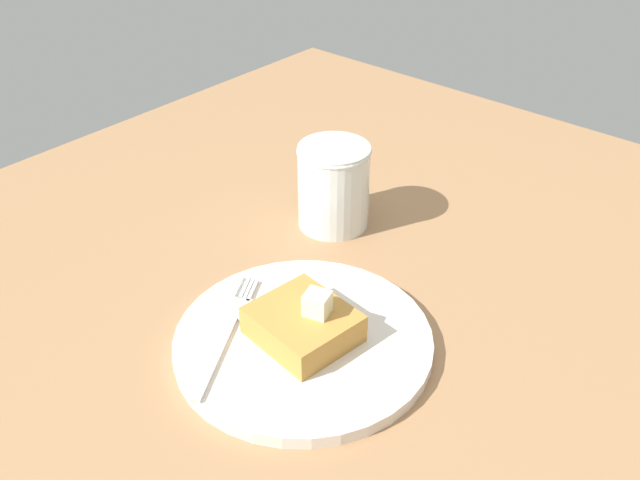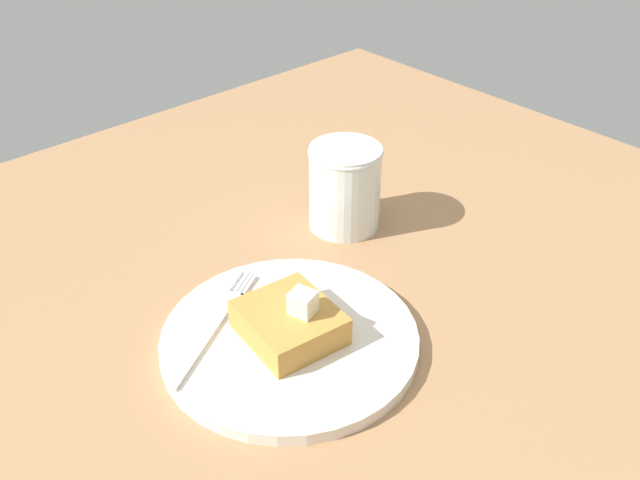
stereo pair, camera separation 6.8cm
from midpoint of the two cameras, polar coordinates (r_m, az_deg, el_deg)
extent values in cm
cube|color=#9F744D|center=(61.31, 6.06, -11.71)|extent=(114.64, 114.64, 1.96)
cylinder|color=silver|center=(62.83, 0.69, -8.08)|extent=(22.59, 22.59, 1.18)
torus|color=#32343B|center=(62.71, 0.69, -7.96)|extent=(22.59, 22.59, 0.80)
cube|color=#BA833A|center=(61.54, 0.70, -6.74)|extent=(8.40, 9.10, 2.71)
cube|color=#F3F0C9|center=(59.83, 1.88, -5.17)|extent=(2.37, 2.51, 2.08)
cube|color=silver|center=(61.29, -6.51, -8.71)|extent=(9.14, 5.73, 0.36)
cube|color=silver|center=(65.66, -4.28, -5.11)|extent=(3.52, 3.30, 0.36)
cube|color=silver|center=(68.08, -3.99, -3.46)|extent=(2.94, 1.86, 0.36)
cube|color=silver|center=(67.91, -3.56, -3.55)|extent=(2.94, 1.86, 0.36)
cube|color=silver|center=(67.74, -3.13, -3.64)|extent=(2.94, 1.86, 0.36)
cube|color=silver|center=(67.58, -2.69, -3.73)|extent=(2.94, 1.86, 0.36)
cylinder|color=#361B05|center=(77.45, 4.49, 2.91)|extent=(7.08, 7.08, 5.53)
cylinder|color=silver|center=(76.47, 4.56, 4.14)|extent=(7.70, 7.70, 9.36)
torus|color=silver|center=(74.45, 4.70, 6.96)|extent=(7.89, 7.89, 0.50)
camera|label=1|loc=(0.03, -87.14, 1.95)|focal=40.00mm
camera|label=2|loc=(0.03, 92.86, -1.95)|focal=40.00mm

